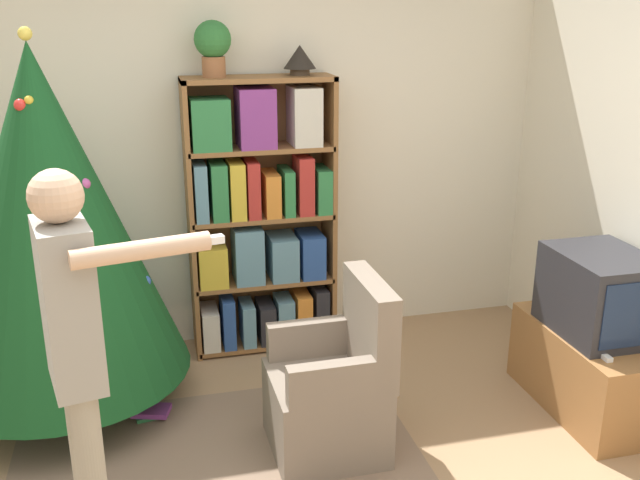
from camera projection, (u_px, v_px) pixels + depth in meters
wall_back at (220, 151)px, 4.63m from camera, size 8.00×0.10×2.60m
bookshelf at (261, 219)px, 4.59m from camera, size 0.94×0.31×1.79m
tv_stand at (590, 369)px, 4.04m from camera, size 0.49×0.94×0.48m
television at (600, 293)px, 3.89m from camera, size 0.46×0.59×0.46m
game_remote at (603, 355)px, 3.66m from camera, size 0.04×0.12×0.02m
christmas_tree at (48, 218)px, 3.79m from camera, size 1.40×1.40×2.11m
armchair at (334, 392)px, 3.64m from camera, size 0.58×0.57×0.92m
standing_person at (76, 346)px, 2.66m from camera, size 0.69×0.46×1.67m
potted_plant at (213, 44)px, 4.19m from camera, size 0.22×0.22×0.33m
table_lamp at (300, 58)px, 4.34m from camera, size 0.20×0.20×0.18m
book_pile_near_tree at (151, 412)px, 4.00m from camera, size 0.23×0.18×0.06m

